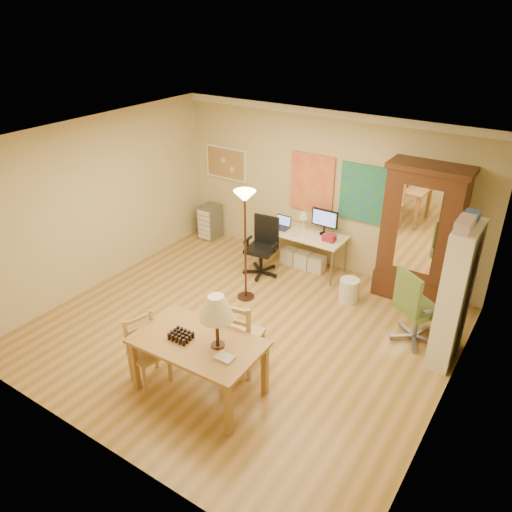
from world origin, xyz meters
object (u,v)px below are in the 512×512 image
Objects in this scene: dining_table at (204,332)px; bookshelf at (455,296)px; computer_desk at (305,246)px; office_chair_green at (414,322)px; armoire at (419,243)px; office_chair_black at (262,259)px.

bookshelf is at bearing 46.01° from dining_table.
office_chair_green is at bearing -24.43° from computer_desk.
dining_table is 3.13m from bookshelf.
dining_table is 1.38× the size of office_chair_green.
armoire is at bearing 68.98° from dining_table.
armoire is 1.15× the size of bookshelf.
bookshelf is (0.46, -0.13, 0.64)m from office_chair_green.
armoire is at bearing 2.57° from computer_desk.
armoire is (-0.37, 1.11, 0.65)m from office_chair_green.
armoire reaches higher than office_chair_green.
office_chair_black is at bearing -164.75° from armoire.
armoire reaches higher than computer_desk.
armoire is at bearing 15.25° from office_chair_black.
office_chair_black is 2.58m from armoire.
office_chair_green is (1.71, 2.38, -0.59)m from dining_table.
dining_table is at bearing -69.58° from office_chair_black.
armoire reaches higher than bookshelf.
computer_desk reaches higher than office_chair_black.
dining_table is 0.80× the size of bookshelf.
office_chair_black is 0.53× the size of bookshelf.
dining_table is 2.99m from office_chair_green.
armoire reaches higher than office_chair_black.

